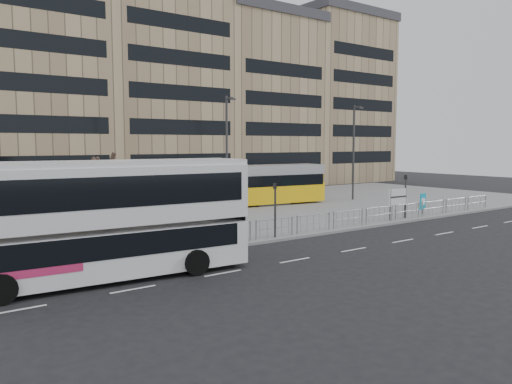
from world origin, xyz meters
TOP-DOWN VIEW (x-y plane):
  - ground at (0.00, 0.00)m, footprint 120.00×120.00m
  - plaza at (0.00, 12.00)m, footprint 64.00×24.00m
  - kerb at (0.00, 0.05)m, footprint 64.00×0.25m
  - building_row at (1.55, 34.27)m, footprint 70.40×18.40m
  - pedestrian_barrier at (2.00, 0.50)m, footprint 32.07×0.07m
  - road_markings at (1.00, -4.00)m, footprint 62.00×0.12m
  - double_decker_bus at (-14.44, -2.00)m, footprint 12.15×3.66m
  - tram at (-3.93, 14.22)m, footprint 29.42×6.12m
  - station_sign at (7.63, 0.80)m, footprint 1.87×0.12m
  - ad_panel at (11.44, 1.47)m, footprint 0.83×0.16m
  - pedestrian at (-8.28, 4.23)m, footprint 0.48×0.67m
  - traffic_light_west at (-3.65, 0.50)m, footprint 0.23×0.25m
  - traffic_light_east at (8.66, 0.98)m, footprint 0.17×0.20m
  - lamp_post_west at (-0.29, 10.76)m, footprint 0.45×1.04m
  - lamp_post_east at (14.32, 11.28)m, footprint 0.45×1.04m
  - bare_tree at (-10.40, 9.00)m, footprint 4.89×4.89m

SIDE VIEW (x-z plane):
  - ground at x=0.00m, z-range 0.00..0.00m
  - road_markings at x=1.00m, z-range 0.00..0.01m
  - kerb at x=0.00m, z-range -0.01..0.16m
  - plaza at x=0.00m, z-range 0.00..0.15m
  - pedestrian_barrier at x=2.00m, z-range 0.43..1.53m
  - pedestrian at x=-8.28m, z-range 0.15..1.87m
  - ad_panel at x=11.44m, z-range 0.28..1.84m
  - station_sign at x=7.63m, z-range 0.57..2.72m
  - tram at x=-3.93m, z-range 0.16..3.61m
  - traffic_light_west at x=-3.65m, z-range 0.57..3.67m
  - traffic_light_east at x=8.66m, z-range 0.57..3.67m
  - double_decker_bus at x=-14.44m, z-range 0.19..4.99m
  - lamp_post_east at x=14.32m, z-range 0.53..9.44m
  - lamp_post_west at x=-0.29m, z-range 0.53..9.47m
  - bare_tree at x=-10.40m, z-range 1.49..8.60m
  - building_row at x=1.55m, z-range -2.69..28.51m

